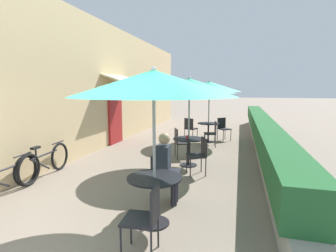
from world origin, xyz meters
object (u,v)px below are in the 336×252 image
(cafe_chair_near_right, at_px, (146,215))
(patio_table_near, at_px, (154,189))
(seated_patron_near_left, at_px, (166,165))
(cafe_chair_mid_left, at_px, (180,141))
(patio_umbrella_far, at_px, (209,87))
(bicycle_second, at_px, (45,162))
(patio_umbrella_near, at_px, (154,83))
(bicycle_leaning, at_px, (3,179))
(cafe_chair_mid_right, at_px, (199,153))
(patio_table_mid, at_px, (189,146))
(cafe_chair_far_left, at_px, (212,132))
(coffee_cup_mid, at_px, (187,137))
(patio_table_far, at_px, (208,128))
(patio_umbrella_mid, at_px, (189,86))
(cafe_chair_far_right, at_px, (223,127))
(cafe_chair_near_left, at_px, (160,174))
(cafe_chair_far_back, at_px, (190,127))

(cafe_chair_near_right, bearing_deg, patio_table_near, 5.88)
(seated_patron_near_left, height_order, cafe_chair_mid_left, seated_patron_near_left)
(seated_patron_near_left, relative_size, patio_umbrella_far, 0.54)
(patio_table_near, bearing_deg, bicycle_second, 156.44)
(patio_umbrella_near, distance_m, bicycle_leaning, 3.50)
(seated_patron_near_left, xyz_separation_m, cafe_chair_mid_right, (0.32, 1.69, -0.17))
(cafe_chair_near_right, height_order, patio_table_mid, cafe_chair_near_right)
(patio_umbrella_near, distance_m, cafe_chair_mid_right, 2.90)
(seated_patron_near_left, height_order, cafe_chair_far_left, seated_patron_near_left)
(coffee_cup_mid, bearing_deg, patio_table_far, 87.12)
(cafe_chair_mid_right, bearing_deg, bicycle_second, 83.75)
(cafe_chair_far_left, bearing_deg, patio_umbrella_mid, 160.92)
(patio_umbrella_mid, distance_m, cafe_chair_mid_left, 1.72)
(bicycle_leaning, bearing_deg, cafe_chair_near_right, -19.74)
(cafe_chair_far_right, distance_m, bicycle_second, 6.56)
(patio_table_near, bearing_deg, cafe_chair_near_right, -79.21)
(seated_patron_near_left, distance_m, patio_umbrella_far, 5.69)
(cafe_chair_mid_right, bearing_deg, bicycle_leaning, 99.04)
(cafe_chair_near_right, xyz_separation_m, patio_umbrella_mid, (-0.23, 3.81, 1.55))
(patio_table_near, bearing_deg, bicycle_leaning, 175.94)
(cafe_chair_near_left, distance_m, seated_patron_near_left, 0.20)
(patio_table_near, xyz_separation_m, bicycle_leaning, (-3.04, 0.22, -0.19))
(seated_patron_near_left, xyz_separation_m, bicycle_leaning, (-3.01, -0.53, -0.35))
(bicycle_second, bearing_deg, cafe_chair_mid_left, 37.39)
(patio_table_near, height_order, cafe_chair_mid_left, cafe_chair_mid_left)
(patio_umbrella_mid, distance_m, patio_table_far, 3.54)
(seated_patron_near_left, xyz_separation_m, coffee_cup_mid, (-0.09, 2.26, 0.08))
(cafe_chair_near_right, bearing_deg, cafe_chair_far_back, 1.60)
(cafe_chair_mid_right, distance_m, coffee_cup_mid, 0.74)
(bicycle_leaning, bearing_deg, cafe_chair_mid_left, 50.60)
(patio_table_far, relative_size, patio_umbrella_far, 0.35)
(cafe_chair_near_right, relative_size, cafe_chair_mid_right, 1.00)
(cafe_chair_near_left, bearing_deg, coffee_cup_mid, 174.49)
(patio_umbrella_far, bearing_deg, patio_table_mid, -92.44)
(cafe_chair_far_left, bearing_deg, patio_table_near, 166.28)
(patio_table_near, bearing_deg, patio_umbrella_near, -116.57)
(patio_umbrella_near, xyz_separation_m, cafe_chair_far_back, (-0.68, 6.44, -1.55))
(cafe_chair_far_left, xyz_separation_m, cafe_chair_far_right, (0.29, 1.26, 0.00))
(patio_table_near, height_order, bicycle_second, bicycle_second)
(cafe_chair_far_left, height_order, cafe_chair_far_back, same)
(patio_table_near, bearing_deg, cafe_chair_mid_left, 97.14)
(coffee_cup_mid, height_order, cafe_chair_far_left, cafe_chair_far_left)
(patio_umbrella_far, height_order, bicycle_second, patio_umbrella_far)
(bicycle_second, bearing_deg, patio_table_mid, 25.14)
(patio_table_mid, height_order, cafe_chair_far_left, cafe_chair_far_left)
(cafe_chair_mid_left, distance_m, patio_umbrella_far, 3.03)
(cafe_chair_mid_right, bearing_deg, patio_umbrella_mid, 5.88)
(patio_table_far, bearing_deg, patio_umbrella_mid, -92.44)
(patio_table_far, distance_m, bicycle_second, 5.83)
(patio_table_mid, relative_size, cafe_chair_far_left, 0.92)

